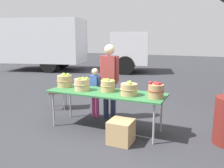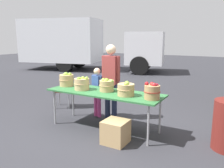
# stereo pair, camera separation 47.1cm
# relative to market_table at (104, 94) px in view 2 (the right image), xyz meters

# --- Properties ---
(ground_plane) EXTENTS (40.00, 40.00, 0.00)m
(ground_plane) POSITION_rel_market_table_xyz_m (0.00, 0.00, -0.71)
(ground_plane) COLOR #2D2D33
(market_table) EXTENTS (2.30, 0.76, 0.75)m
(market_table) POSITION_rel_market_table_xyz_m (0.00, 0.00, 0.00)
(market_table) COLOR #2D6B38
(market_table) RESTS_ON ground
(apple_basket_green_0) EXTENTS (0.32, 0.32, 0.30)m
(apple_basket_green_0) POSITION_rel_market_table_xyz_m (-0.99, 0.06, 0.18)
(apple_basket_green_0) COLOR tan
(apple_basket_green_0) RESTS_ON market_table
(apple_basket_green_1) EXTENTS (0.32, 0.32, 0.27)m
(apple_basket_green_1) POSITION_rel_market_table_xyz_m (-0.48, -0.07, 0.17)
(apple_basket_green_1) COLOR tan
(apple_basket_green_1) RESTS_ON market_table
(apple_basket_green_2) EXTENTS (0.30, 0.30, 0.26)m
(apple_basket_green_2) POSITION_rel_market_table_xyz_m (0.02, 0.06, 0.16)
(apple_basket_green_2) COLOR tan
(apple_basket_green_2) RESTS_ON market_table
(apple_basket_green_3) EXTENTS (0.32, 0.32, 0.27)m
(apple_basket_green_3) POSITION_rel_market_table_xyz_m (0.50, -0.06, 0.16)
(apple_basket_green_3) COLOR tan
(apple_basket_green_3) RESTS_ON market_table
(apple_basket_red_0) EXTENTS (0.28, 0.28, 0.30)m
(apple_basket_red_0) POSITION_rel_market_table_xyz_m (0.99, -0.06, 0.18)
(apple_basket_red_0) COLOR #A87F51
(apple_basket_red_0) RESTS_ON market_table
(vendor_adult) EXTENTS (0.43, 0.24, 1.64)m
(vendor_adult) POSITION_rel_market_table_xyz_m (-0.17, 0.55, 0.25)
(vendor_adult) COLOR #262D4C
(vendor_adult) RESTS_ON ground
(child_customer) EXTENTS (0.29, 0.19, 1.12)m
(child_customer) POSITION_rel_market_table_xyz_m (-0.51, 0.53, -0.05)
(child_customer) COLOR #CC3F8C
(child_customer) RESTS_ON ground
(box_truck) EXTENTS (7.99, 4.03, 2.75)m
(box_truck) POSITION_rel_market_table_xyz_m (-5.64, 6.62, 0.78)
(box_truck) COLOR silver
(box_truck) RESTS_ON ground
(folding_chair) EXTENTS (0.54, 0.54, 0.86)m
(folding_chair) POSITION_rel_market_table_xyz_m (-1.61, 0.75, -0.20)
(folding_chair) COLOR brown
(folding_chair) RESTS_ON ground
(produce_crate) EXTENTS (0.40, 0.40, 0.40)m
(produce_crate) POSITION_rel_market_table_xyz_m (0.51, -0.46, -0.51)
(produce_crate) COLOR tan
(produce_crate) RESTS_ON ground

